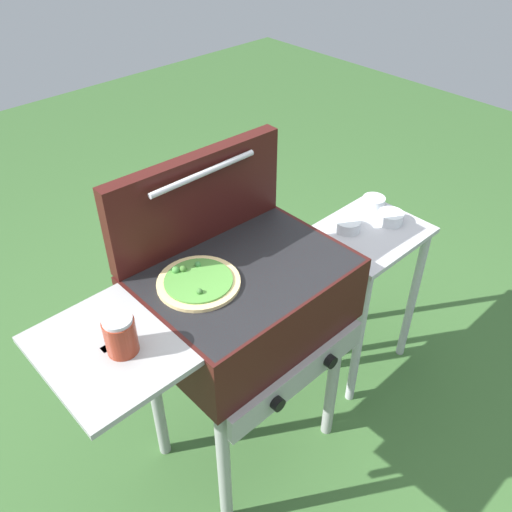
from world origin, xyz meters
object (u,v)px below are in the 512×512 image
(prep_table, at_px, (363,271))
(topping_bowl_middle, at_px, (390,218))
(pizza_veggie, at_px, (198,282))
(sauce_jar, at_px, (120,335))
(topping_bowl_far, at_px, (374,203))
(topping_bowl_near, at_px, (347,225))
(grill, at_px, (242,305))

(prep_table, distance_m, topping_bowl_middle, 0.25)
(pizza_veggie, distance_m, sauce_jar, 0.31)
(topping_bowl_middle, bearing_deg, sauce_jar, -179.17)
(prep_table, xyz_separation_m, topping_bowl_far, (0.15, 0.10, 0.22))
(pizza_veggie, distance_m, topping_bowl_near, 0.77)
(grill, bearing_deg, topping_bowl_far, 7.02)
(grill, xyz_separation_m, prep_table, (0.67, 0.00, -0.24))
(pizza_veggie, height_order, prep_table, pizza_veggie)
(prep_table, relative_size, topping_bowl_middle, 7.00)
(grill, height_order, topping_bowl_far, grill)
(pizza_veggie, bearing_deg, topping_bowl_middle, -3.43)
(pizza_veggie, bearing_deg, topping_bowl_near, 2.15)
(pizza_veggie, distance_m, topping_bowl_far, 0.98)
(sauce_jar, distance_m, topping_bowl_near, 1.08)
(sauce_jar, distance_m, topping_bowl_middle, 1.24)
(prep_table, relative_size, topping_bowl_far, 7.72)
(grill, distance_m, topping_bowl_near, 0.62)
(pizza_veggie, bearing_deg, sauce_jar, -166.44)
(prep_table, xyz_separation_m, topping_bowl_near, (-0.06, 0.07, 0.22))
(pizza_veggie, relative_size, topping_bowl_middle, 2.40)
(topping_bowl_middle, bearing_deg, prep_table, 170.70)
(sauce_jar, relative_size, prep_table, 0.16)
(topping_bowl_far, bearing_deg, topping_bowl_middle, -110.66)
(grill, relative_size, topping_bowl_near, 9.44)
(topping_bowl_far, bearing_deg, sauce_jar, -173.99)
(prep_table, height_order, topping_bowl_near, topping_bowl_near)
(pizza_veggie, relative_size, topping_bowl_near, 2.43)
(grill, bearing_deg, topping_bowl_near, 6.46)
(pizza_veggie, height_order, topping_bowl_near, pizza_veggie)
(grill, distance_m, sauce_jar, 0.48)
(prep_table, xyz_separation_m, topping_bowl_middle, (0.11, -0.02, 0.22))
(topping_bowl_far, relative_size, topping_bowl_middle, 0.91)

